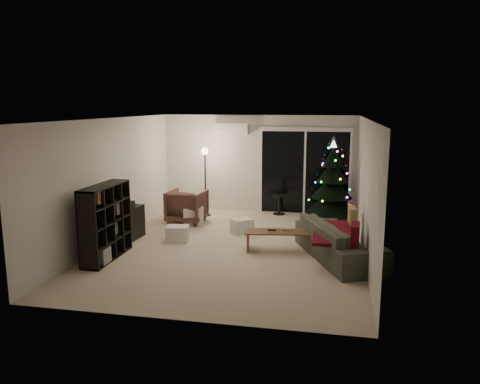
# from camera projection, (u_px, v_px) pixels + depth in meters

# --- Properties ---
(room) EXTENTS (6.50, 7.51, 2.60)m
(room) POSITION_uv_depth(u_px,v_px,m) (266.00, 184.00, 10.38)
(room) COLOR beige
(room) RESTS_ON ground
(bookshelf) EXTENTS (0.54, 1.40, 1.36)m
(bookshelf) POSITION_uv_depth(u_px,v_px,m) (97.00, 222.00, 8.45)
(bookshelf) COLOR black
(bookshelf) RESTS_ON floor
(media_cabinet) EXTENTS (0.47, 1.10, 0.67)m
(media_cabinet) POSITION_uv_depth(u_px,v_px,m) (124.00, 225.00, 9.56)
(media_cabinet) COLOR black
(media_cabinet) RESTS_ON floor
(stereo) EXTENTS (0.34, 0.40, 0.14)m
(stereo) POSITION_uv_depth(u_px,v_px,m) (123.00, 206.00, 9.48)
(stereo) COLOR black
(stereo) RESTS_ON media_cabinet
(armchair) EXTENTS (0.88, 0.91, 0.78)m
(armchair) POSITION_uv_depth(u_px,v_px,m) (187.00, 206.00, 11.08)
(armchair) COLOR #3A2219
(armchair) RESTS_ON floor
(ottoman) EXTENTS (0.57, 0.57, 0.41)m
(ottoman) POSITION_uv_depth(u_px,v_px,m) (194.00, 215.00, 10.95)
(ottoman) COLOR beige
(ottoman) RESTS_ON floor
(cardboard_box_a) EXTENTS (0.50, 0.41, 0.32)m
(cardboard_box_a) POSITION_uv_depth(u_px,v_px,m) (178.00, 234.00, 9.58)
(cardboard_box_a) COLOR white
(cardboard_box_a) RESTS_ON floor
(cardboard_box_b) EXTENTS (0.55, 0.53, 0.31)m
(cardboard_box_b) POSITION_uv_depth(u_px,v_px,m) (242.00, 226.00, 10.23)
(cardboard_box_b) COLOR white
(cardboard_box_b) RESTS_ON floor
(side_table) EXTENTS (0.50, 0.50, 0.50)m
(side_table) POSITION_uv_depth(u_px,v_px,m) (279.00, 205.00, 11.90)
(side_table) COLOR black
(side_table) RESTS_ON floor
(floor_lamp) EXTENTS (0.26, 0.26, 1.65)m
(floor_lamp) POSITION_uv_depth(u_px,v_px,m) (205.00, 183.00, 11.68)
(floor_lamp) COLOR black
(floor_lamp) RESTS_ON floor
(sofa) EXTENTS (1.73, 2.45, 0.67)m
(sofa) POSITION_uv_depth(u_px,v_px,m) (339.00, 241.00, 8.47)
(sofa) COLOR #2C2F25
(sofa) RESTS_ON floor
(sofa_throw) EXTENTS (0.71, 1.65, 0.05)m
(sofa_throw) POSITION_uv_depth(u_px,v_px,m) (334.00, 232.00, 8.46)
(sofa_throw) COLOR #540712
(sofa_throw) RESTS_ON sofa
(cushion_a) EXTENTS (0.17, 0.45, 0.44)m
(cushion_a) POSITION_uv_depth(u_px,v_px,m) (352.00, 218.00, 9.00)
(cushion_a) COLOR #9E8C53
(cushion_a) RESTS_ON sofa
(cushion_b) EXTENTS (0.16, 0.45, 0.44)m
(cushion_b) POSITION_uv_depth(u_px,v_px,m) (355.00, 237.00, 7.75)
(cushion_b) COLOR #540712
(cushion_b) RESTS_ON sofa
(coffee_table) EXTENTS (1.33, 0.62, 0.40)m
(coffee_table) POSITION_uv_depth(u_px,v_px,m) (280.00, 241.00, 8.89)
(coffee_table) COLOR brown
(coffee_table) RESTS_ON floor
(remote_a) EXTENTS (0.16, 0.05, 0.02)m
(remote_a) POSITION_uv_depth(u_px,v_px,m) (272.00, 230.00, 8.88)
(remote_a) COLOR black
(remote_a) RESTS_ON coffee_table
(remote_b) EXTENTS (0.15, 0.09, 0.02)m
(remote_b) POSITION_uv_depth(u_px,v_px,m) (285.00, 230.00, 8.88)
(remote_b) COLOR slate
(remote_b) RESTS_ON coffee_table
(christmas_tree) EXTENTS (1.35, 1.35, 1.95)m
(christmas_tree) POSITION_uv_depth(u_px,v_px,m) (332.00, 182.00, 11.03)
(christmas_tree) COLOR black
(christmas_tree) RESTS_ON floor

